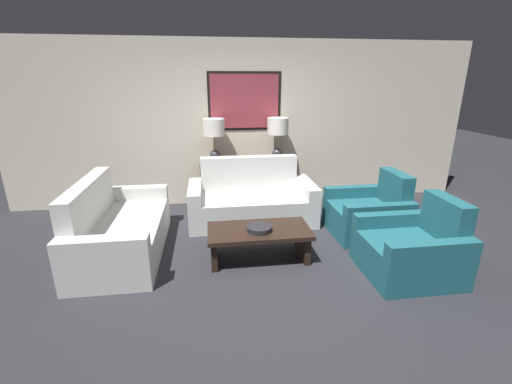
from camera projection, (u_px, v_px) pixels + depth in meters
ground_plane at (269, 273)px, 3.80m from camera, size 20.00×20.00×0.00m
back_wall at (244, 124)px, 5.67m from camera, size 7.70×0.12×2.65m
console_table at (247, 183)px, 5.72m from camera, size 1.51×0.39×0.77m
table_lamp_left at (214, 132)px, 5.38m from camera, size 0.34×0.34×0.69m
table_lamp_right at (278, 130)px, 5.51m from camera, size 0.34×0.34×0.69m
couch_by_back_wall at (252, 201)px, 5.15m from camera, size 1.84×0.90×0.91m
couch_by_side at (119, 230)px, 4.17m from camera, size 0.90×1.84×0.91m
coffee_table at (259, 237)px, 4.00m from camera, size 1.19×0.60×0.39m
decorative_bowl at (259, 228)px, 3.91m from camera, size 0.29×0.29×0.06m
armchair_near_back_wall at (369, 214)px, 4.70m from camera, size 0.94×0.90×0.86m
armchair_near_camera at (412, 250)px, 3.72m from camera, size 0.94×0.90×0.86m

